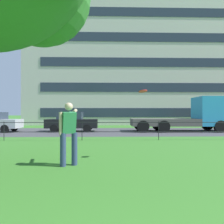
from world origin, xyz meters
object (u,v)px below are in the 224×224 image
(frisbee, at_px, (143,91))
(car_black_left, at_px, (72,122))
(flatbed_truck_center, at_px, (191,116))
(person_thrower, at_px, (69,132))
(apartment_building_background, at_px, (134,61))

(frisbee, distance_m, car_black_left, 10.99)
(frisbee, bearing_deg, flatbed_truck_center, 60.94)
(person_thrower, distance_m, car_black_left, 11.10)
(car_black_left, relative_size, apartment_building_background, 0.14)
(car_black_left, bearing_deg, apartment_building_background, 64.88)
(person_thrower, height_order, apartment_building_background, apartment_building_background)
(frisbee, relative_size, flatbed_truck_center, 0.05)
(person_thrower, distance_m, flatbed_truck_center, 13.39)
(car_black_left, distance_m, flatbed_truck_center, 9.52)
(flatbed_truck_center, height_order, apartment_building_background, apartment_building_background)
(car_black_left, height_order, apartment_building_background, apartment_building_background)
(frisbee, xyz_separation_m, car_black_left, (-3.91, 10.18, -1.36))
(car_black_left, bearing_deg, flatbed_truck_center, -0.57)
(flatbed_truck_center, relative_size, apartment_building_background, 0.25)
(frisbee, relative_size, apartment_building_background, 0.01)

